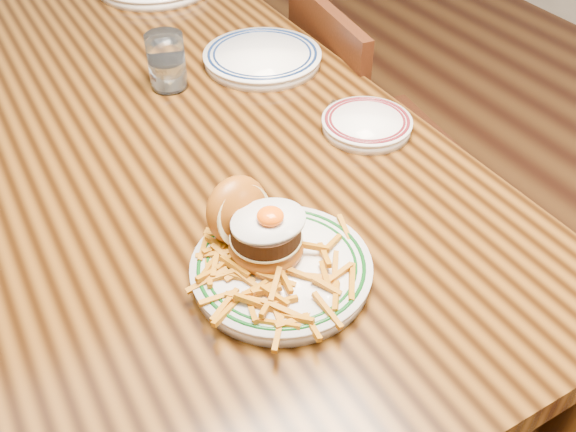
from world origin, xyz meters
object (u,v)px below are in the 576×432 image
table (172,158)px  main_plate (274,254)px  chair_right (359,138)px  side_plate (367,123)px

table → main_plate: 0.46m
main_plate → table: bearing=75.1°
table → chair_right: size_ratio=1.94×
chair_right → main_plate: size_ratio=3.05×
main_plate → side_plate: bearing=22.4°
side_plate → table: bearing=162.6°
chair_right → side_plate: (-0.25, -0.35, 0.32)m
chair_right → table: bearing=20.2°
table → chair_right: 0.62m
side_plate → main_plate: bearing=-127.1°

